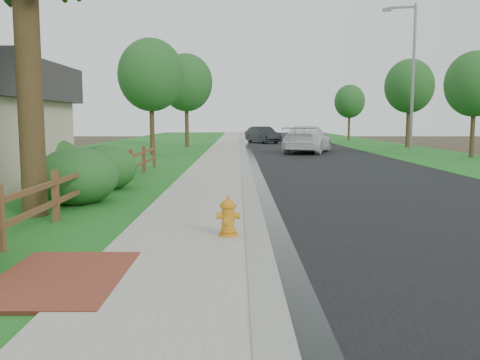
{
  "coord_description": "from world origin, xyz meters",
  "views": [
    {
      "loc": [
        0.08,
        -7.29,
        2.09
      ],
      "look_at": [
        0.11,
        4.36,
        0.71
      ],
      "focal_mm": 38.0,
      "sensor_mm": 36.0,
      "label": 1
    }
  ],
  "objects_px": {
    "fire_hydrant": "(228,218)",
    "white_suv": "(308,139)",
    "ranch_fence": "(103,175)",
    "dark_car_mid": "(307,136)",
    "streetlight": "(411,68)"
  },
  "relations": [
    {
      "from": "ranch_fence",
      "to": "dark_car_mid",
      "type": "height_order",
      "value": "dark_car_mid"
    },
    {
      "from": "white_suv",
      "to": "dark_car_mid",
      "type": "distance_m",
      "value": 12.16
    },
    {
      "from": "ranch_fence",
      "to": "white_suv",
      "type": "height_order",
      "value": "white_suv"
    },
    {
      "from": "streetlight",
      "to": "dark_car_mid",
      "type": "bearing_deg",
      "value": 120.9
    },
    {
      "from": "white_suv",
      "to": "fire_hydrant",
      "type": "bearing_deg",
      "value": 97.11
    },
    {
      "from": "fire_hydrant",
      "to": "dark_car_mid",
      "type": "distance_m",
      "value": 36.65
    },
    {
      "from": "ranch_fence",
      "to": "white_suv",
      "type": "bearing_deg",
      "value": 66.81
    },
    {
      "from": "dark_car_mid",
      "to": "fire_hydrant",
      "type": "bearing_deg",
      "value": 66.75
    },
    {
      "from": "fire_hydrant",
      "to": "white_suv",
      "type": "xyz_separation_m",
      "value": [
        4.63,
        24.07,
        0.46
      ]
    },
    {
      "from": "fire_hydrant",
      "to": "dark_car_mid",
      "type": "relative_size",
      "value": 0.17
    },
    {
      "from": "ranch_fence",
      "to": "dark_car_mid",
      "type": "bearing_deg",
      "value": 72.65
    },
    {
      "from": "white_suv",
      "to": "ranch_fence",
      "type": "bearing_deg",
      "value": 84.81
    },
    {
      "from": "fire_hydrant",
      "to": "dark_car_mid",
      "type": "xyz_separation_m",
      "value": [
        6.19,
        36.12,
        0.28
      ]
    },
    {
      "from": "white_suv",
      "to": "streetlight",
      "type": "distance_m",
      "value": 9.03
    },
    {
      "from": "fire_hydrant",
      "to": "ranch_fence",
      "type": "bearing_deg",
      "value": 124.51
    }
  ]
}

